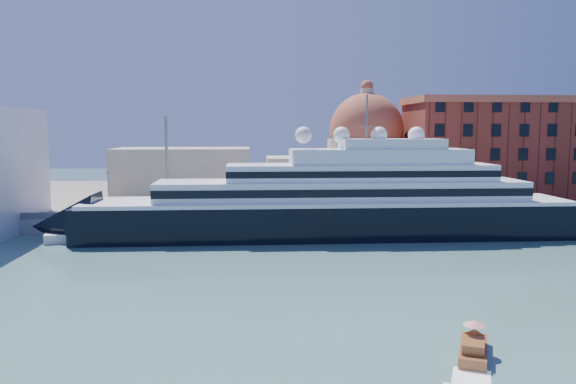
{
  "coord_description": "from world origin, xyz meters",
  "views": [
    {
      "loc": [
        -5.02,
        -70.31,
        18.04
      ],
      "look_at": [
        1.1,
        18.0,
        8.25
      ],
      "focal_mm": 35.0,
      "sensor_mm": 36.0,
      "label": 1
    }
  ],
  "objects": [
    {
      "name": "ground",
      "position": [
        0.0,
        0.0,
        0.0
      ],
      "size": [
        400.0,
        400.0,
        0.0
      ],
      "primitive_type": "plane",
      "color": "#3D6965",
      "rests_on": "ground"
    },
    {
      "name": "quay",
      "position": [
        0.0,
        34.0,
        1.25
      ],
      "size": [
        180.0,
        10.0,
        2.5
      ],
      "primitive_type": "cube",
      "color": "gray",
      "rests_on": "ground"
    },
    {
      "name": "land",
      "position": [
        0.0,
        75.0,
        1.0
      ],
      "size": [
        260.0,
        72.0,
        2.0
      ],
      "primitive_type": "cube",
      "color": "slate",
      "rests_on": "ground"
    },
    {
      "name": "quay_fence",
      "position": [
        0.0,
        29.5,
        3.1
      ],
      "size": [
        180.0,
        0.1,
        1.2
      ],
      "primitive_type": "cube",
      "color": "slate",
      "rests_on": "quay"
    },
    {
      "name": "superyacht",
      "position": [
        5.73,
        23.0,
        4.83
      ],
      "size": [
        93.58,
        12.97,
        27.97
      ],
      "color": "black",
      "rests_on": "ground"
    },
    {
      "name": "service_barge",
      "position": [
        -31.57,
        22.58,
        0.81
      ],
      "size": [
        13.23,
        7.09,
        2.83
      ],
      "rotation": [
        0.0,
        0.0,
        0.24
      ],
      "color": "white",
      "rests_on": "ground"
    },
    {
      "name": "water_taxi",
      "position": [
        12.74,
        -28.36,
        0.71
      ],
      "size": [
        4.41,
        6.54,
        2.96
      ],
      "rotation": [
        0.0,
        0.0,
        -0.41
      ],
      "color": "brown",
      "rests_on": "ground"
    },
    {
      "name": "warehouse",
      "position": [
        52.0,
        52.0,
        13.79
      ],
      "size": [
        43.0,
        19.0,
        23.25
      ],
      "color": "maroon",
      "rests_on": "land"
    },
    {
      "name": "church",
      "position": [
        6.39,
        57.72,
        10.91
      ],
      "size": [
        66.0,
        18.0,
        25.5
      ],
      "color": "beige",
      "rests_on": "land"
    },
    {
      "name": "lamp_posts",
      "position": [
        -12.67,
        32.27,
        9.84
      ],
      "size": [
        120.8,
        2.4,
        18.0
      ],
      "color": "slate",
      "rests_on": "quay"
    }
  ]
}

